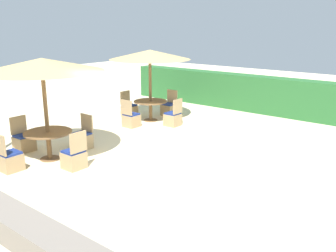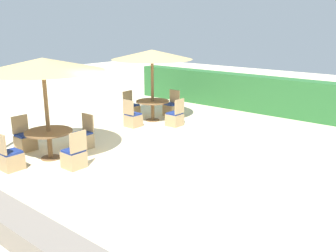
% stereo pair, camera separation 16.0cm
% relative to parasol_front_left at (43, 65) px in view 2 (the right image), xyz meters
% --- Properties ---
extents(ground_plane, '(40.00, 40.00, 0.00)m').
position_rel_parasol_front_left_xyz_m(ground_plane, '(2.40, 1.20, -2.37)').
color(ground_plane, beige).
extents(hedge_row, '(13.00, 0.70, 1.39)m').
position_rel_parasol_front_left_xyz_m(hedge_row, '(2.40, 8.17, -1.68)').
color(hedge_row, '#28602D').
rests_on(hedge_row, ground_plane).
extents(stone_border, '(10.00, 0.56, 0.43)m').
position_rel_parasol_front_left_xyz_m(stone_border, '(2.40, -2.44, -2.16)').
color(stone_border, slate).
rests_on(stone_border, ground_plane).
extents(parasol_front_left, '(2.96, 2.96, 2.54)m').
position_rel_parasol_front_left_xyz_m(parasol_front_left, '(0.00, 0.00, 0.00)').
color(parasol_front_left, brown).
rests_on(parasol_front_left, ground_plane).
extents(round_table_front_left, '(1.18, 1.18, 0.73)m').
position_rel_parasol_front_left_xyz_m(round_table_front_left, '(0.00, 0.00, -1.78)').
color(round_table_front_left, brown).
rests_on(round_table_front_left, ground_plane).
extents(patio_chair_front_left_south, '(0.46, 0.46, 0.93)m').
position_rel_parasol_front_left_xyz_m(patio_chair_front_left_south, '(-0.06, -1.03, -2.11)').
color(patio_chair_front_left_south, tan).
rests_on(patio_chair_front_left_south, ground_plane).
extents(patio_chair_front_left_east, '(0.46, 0.46, 0.93)m').
position_rel_parasol_front_left_xyz_m(patio_chair_front_left_east, '(1.00, 0.00, -2.11)').
color(patio_chair_front_left_east, tan).
rests_on(patio_chair_front_left_east, ground_plane).
extents(patio_chair_front_left_north, '(0.46, 0.46, 0.93)m').
position_rel_parasol_front_left_xyz_m(patio_chair_front_left_north, '(-0.03, 1.06, -2.11)').
color(patio_chair_front_left_north, tan).
rests_on(patio_chair_front_left_north, ground_plane).
extents(patio_chair_front_left_west, '(0.46, 0.46, 0.93)m').
position_rel_parasol_front_left_xyz_m(patio_chair_front_left_west, '(-1.10, -0.05, -2.11)').
color(patio_chair_front_left_west, tan).
rests_on(patio_chair_front_left_west, ground_plane).
extents(parasol_back_left, '(2.76, 2.76, 2.47)m').
position_rel_parasol_front_left_xyz_m(parasol_back_left, '(-0.59, 4.53, -0.07)').
color(parasol_back_left, brown).
rests_on(parasol_back_left, ground_plane).
extents(round_table_back_left, '(1.17, 1.17, 0.71)m').
position_rel_parasol_front_left_xyz_m(round_table_back_left, '(-0.59, 4.53, -1.80)').
color(round_table_back_left, brown).
rests_on(round_table_back_left, ground_plane).
extents(patio_chair_back_left_south, '(0.46, 0.46, 0.93)m').
position_rel_parasol_front_left_xyz_m(patio_chair_back_left_south, '(-0.55, 3.50, -2.11)').
color(patio_chair_back_left_south, tan).
rests_on(patio_chair_back_left_south, ground_plane).
extents(patio_chair_back_left_north, '(0.46, 0.46, 0.93)m').
position_rel_parasol_front_left_xyz_m(patio_chair_back_left_north, '(-0.59, 5.57, -2.11)').
color(patio_chair_back_left_north, tan).
rests_on(patio_chair_back_left_north, ground_plane).
extents(patio_chair_back_left_west, '(0.46, 0.46, 0.93)m').
position_rel_parasol_front_left_xyz_m(patio_chair_back_left_west, '(-1.60, 4.49, -2.11)').
color(patio_chair_back_left_west, tan).
rests_on(patio_chair_back_left_west, ground_plane).
extents(patio_chair_back_left_east, '(0.46, 0.46, 0.93)m').
position_rel_parasol_front_left_xyz_m(patio_chair_back_left_east, '(0.46, 4.48, -2.11)').
color(patio_chair_back_left_east, tan).
rests_on(patio_chair_back_left_east, ground_plane).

